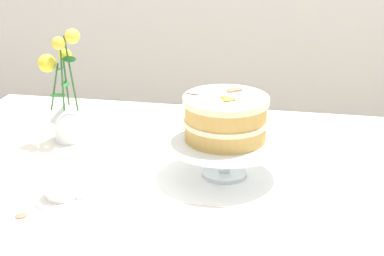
{
  "coord_description": "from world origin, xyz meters",
  "views": [
    {
      "loc": [
        0.29,
        -1.29,
        1.38
      ],
      "look_at": [
        0.06,
        -0.0,
        0.86
      ],
      "focal_mm": 53.71,
      "sensor_mm": 36.0,
      "label": 1
    }
  ],
  "objects": [
    {
      "name": "dining_table",
      "position": [
        0.0,
        -0.03,
        0.65
      ],
      "size": [
        1.4,
        1.0,
        0.74
      ],
      "color": "white",
      "rests_on": "ground"
    },
    {
      "name": "linen_napkin",
      "position": [
        0.14,
        -0.01,
        0.74
      ],
      "size": [
        0.33,
        0.33,
        0.0
      ],
      "primitive_type": "cube",
      "rotation": [
        0.0,
        0.0,
        -0.02
      ],
      "color": "white",
      "rests_on": "dining_table"
    },
    {
      "name": "cake_stand",
      "position": [
        0.14,
        -0.01,
        0.82
      ],
      "size": [
        0.29,
        0.29,
        0.1
      ],
      "color": "silver",
      "rests_on": "linen_napkin"
    },
    {
      "name": "layer_cake",
      "position": [
        0.14,
        -0.01,
        0.89
      ],
      "size": [
        0.21,
        0.21,
        0.11
      ],
      "color": "tan",
      "rests_on": "cake_stand"
    },
    {
      "name": "flower_vase",
      "position": [
        -0.33,
        0.14,
        0.85
      ],
      "size": [
        0.12,
        0.1,
        0.32
      ],
      "color": "silver",
      "rests_on": "dining_table"
    },
    {
      "name": "teacup",
      "position": [
        -0.21,
        -0.2,
        0.77
      ],
      "size": [
        0.13,
        0.13,
        0.06
      ],
      "color": "white",
      "rests_on": "dining_table"
    },
    {
      "name": "loose_petal_1",
      "position": [
        -0.27,
        -0.29,
        0.74
      ],
      "size": [
        0.03,
        0.04,
        0.0
      ],
      "primitive_type": "ellipsoid",
      "rotation": [
        0.0,
        0.0,
        1.05
      ],
      "color": "#E56B51",
      "rests_on": "dining_table"
    }
  ]
}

